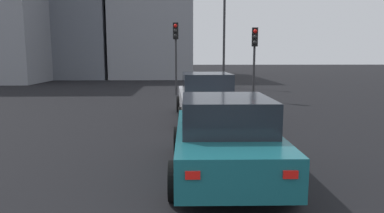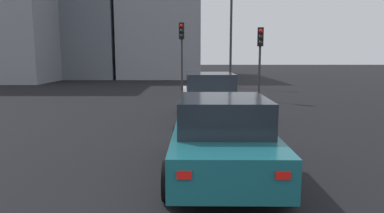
{
  "view_description": "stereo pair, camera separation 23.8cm",
  "coord_description": "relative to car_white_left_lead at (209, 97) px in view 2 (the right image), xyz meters",
  "views": [
    {
      "loc": [
        -2.0,
        -0.71,
        2.26
      ],
      "look_at": [
        6.16,
        -0.98,
        1.03
      ],
      "focal_mm": 32.17,
      "sensor_mm": 36.0,
      "label": 1
    },
    {
      "loc": [
        -2.01,
        -0.95,
        2.26
      ],
      "look_at": [
        6.16,
        -0.98,
        1.03
      ],
      "focal_mm": 32.17,
      "sensor_mm": 36.0,
      "label": 2
    }
  ],
  "objects": [
    {
      "name": "car_white_left_lead",
      "position": [
        0.0,
        0.0,
        0.0
      ],
      "size": [
        4.78,
        2.14,
        1.64
      ],
      "rotation": [
        0.0,
        0.0,
        0.03
      ],
      "color": "silver",
      "rests_on": "ground_plane"
    },
    {
      "name": "building_facade_center",
      "position": [
        24.72,
        11.6,
        5.51
      ],
      "size": [
        10.99,
        7.69,
        12.58
      ],
      "primitive_type": "cube",
      "color": "slate",
      "rests_on": "ground_plane"
    },
    {
      "name": "traffic_light_near_left",
      "position": [
        4.75,
        -2.72,
        1.8
      ],
      "size": [
        0.32,
        0.3,
        3.58
      ],
      "rotation": [
        0.0,
        0.0,
        3.03
      ],
      "color": "#2D2D30",
      "rests_on": "ground_plane"
    },
    {
      "name": "building_facade_left",
      "position": [
        26.54,
        3.6,
        5.14
      ],
      "size": [
        14.63,
        7.71,
        11.84
      ],
      "primitive_type": "cube",
      "color": "gray",
      "rests_on": "ground_plane"
    },
    {
      "name": "street_lamp_kerbside",
      "position": [
        11.89,
        -2.11,
        3.02
      ],
      "size": [
        0.56,
        0.36,
        6.34
      ],
      "color": "#2D2D30",
      "rests_on": "ground_plane"
    },
    {
      "name": "traffic_light_near_right",
      "position": [
        7.28,
        1.15,
        2.12
      ],
      "size": [
        0.33,
        0.3,
        4.03
      ],
      "rotation": [
        0.0,
        0.0,
        3.02
      ],
      "color": "#2D2D30",
      "rests_on": "ground_plane"
    },
    {
      "name": "car_teal_left_second",
      "position": [
        -5.77,
        0.06,
        -0.06
      ],
      "size": [
        4.17,
        2.07,
        1.5
      ],
      "rotation": [
        0.0,
        0.0,
        -0.02
      ],
      "color": "#19606B",
      "rests_on": "ground_plane"
    }
  ]
}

